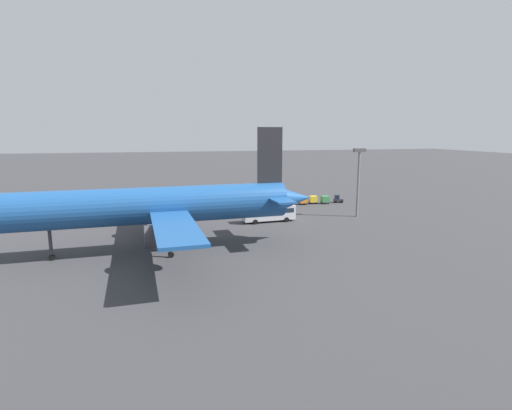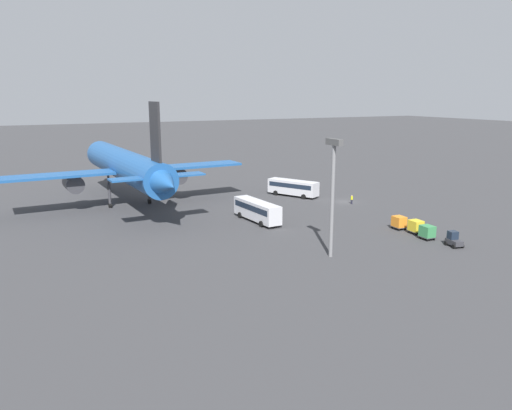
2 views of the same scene
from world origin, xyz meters
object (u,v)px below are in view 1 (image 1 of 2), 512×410
Objects in this scene: shuttle_bus_far at (269,212)px; baggage_tug at (338,199)px; cargo_cart_green at (325,199)px; shuttle_bus_near at (189,203)px; airplane at (157,206)px; cargo_cart_yellow at (313,199)px; worker_person at (231,201)px; cargo_cart_orange at (303,200)px.

shuttle_bus_far is 4.38× the size of baggage_tug.
shuttle_bus_far is at bearing 39.98° from cargo_cart_green.
shuttle_bus_far is (-15.39, 16.14, 0.05)m from shuttle_bus_near.
shuttle_bus_near is 4.18× the size of baggage_tug.
baggage_tug reaches higher than cargo_cart_green.
airplane is 58.92m from baggage_tug.
shuttle_bus_near is at bearing 13.42° from baggage_tug.
shuttle_bus_far is at bearing -147.40° from airplane.
baggage_tug is 7.18m from cargo_cart_yellow.
cargo_cart_green reaches higher than worker_person.
shuttle_bus_near reaches higher than cargo_cart_green.
cargo_cart_yellow is at bearing -14.26° from cargo_cart_green.
cargo_cart_green is at bearing 21.65° from baggage_tug.
baggage_tug is 4.20m from cargo_cart_green.
worker_person is (28.42, -4.31, -0.07)m from baggage_tug.
baggage_tug is at bearing -179.89° from cargo_cart_yellow.
cargo_cart_yellow is at bearing -138.27° from shuttle_bus_far.
cargo_cart_green is (-35.91, -1.06, -0.77)m from shuttle_bus_near.
cargo_cart_orange is at bearing -2.54° from cargo_cart_green.
cargo_cart_orange reaches higher than worker_person.
cargo_cart_yellow is at bearing 10.88° from baggage_tug.
baggage_tug is 1.49× the size of worker_person.
cargo_cart_orange is at bearing -140.47° from airplane.
baggage_tug is (-24.63, -18.00, -1.08)m from shuttle_bus_far.
shuttle_bus_far is at bearing 99.64° from worker_person.
cargo_cart_green is at bearing -144.96° from airplane.
airplane is 25.50× the size of cargo_cart_orange.
cargo_cart_green is (-24.31, 5.11, 0.32)m from worker_person.
shuttle_bus_far is at bearing 50.52° from cargo_cart_orange.
shuttle_bus_far is at bearing 46.92° from baggage_tug.
worker_person is 0.84× the size of cargo_cart_orange.
shuttle_bus_near is 32.91m from cargo_cart_yellow.
cargo_cart_yellow is at bearing -170.60° from cargo_cart_orange.
shuttle_bus_near is 0.96× the size of shuttle_bus_far.
cargo_cart_green is at bearing 165.74° from cargo_cart_yellow.
baggage_tug is 1.26× the size of cargo_cart_orange.
shuttle_bus_far is 5.51× the size of cargo_cart_yellow.
shuttle_bus_near is 5.27× the size of cargo_cart_orange.
shuttle_bus_far is 22.66m from cargo_cart_orange.
airplane is at bearing 30.85° from shuttle_bus_far.
cargo_cart_yellow and cargo_cart_orange have the same top height.
shuttle_bus_near is 40.08m from baggage_tug.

